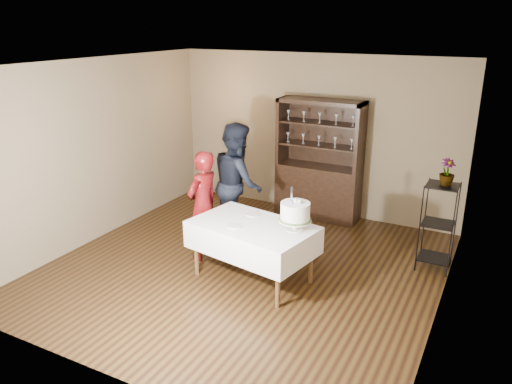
% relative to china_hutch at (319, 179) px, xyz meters
% --- Properties ---
extents(floor, '(5.00, 5.00, 0.00)m').
position_rel_china_hutch_xyz_m(floor, '(-0.20, -2.25, -0.66)').
color(floor, black).
rests_on(floor, ground).
extents(ceiling, '(5.00, 5.00, 0.00)m').
position_rel_china_hutch_xyz_m(ceiling, '(-0.20, -2.25, 2.04)').
color(ceiling, silver).
rests_on(ceiling, back_wall).
extents(back_wall, '(5.00, 0.02, 2.70)m').
position_rel_china_hutch_xyz_m(back_wall, '(-0.20, 0.25, 0.69)').
color(back_wall, brown).
rests_on(back_wall, floor).
extents(wall_left, '(0.02, 5.00, 2.70)m').
position_rel_china_hutch_xyz_m(wall_left, '(-2.70, -2.25, 0.69)').
color(wall_left, brown).
rests_on(wall_left, floor).
extents(wall_right, '(0.02, 5.00, 2.70)m').
position_rel_china_hutch_xyz_m(wall_right, '(2.30, -2.25, 0.69)').
color(wall_right, brown).
rests_on(wall_right, floor).
extents(china_hutch, '(1.40, 0.48, 2.00)m').
position_rel_china_hutch_xyz_m(china_hutch, '(0.00, 0.00, 0.00)').
color(china_hutch, black).
rests_on(china_hutch, floor).
extents(plant_etagere, '(0.42, 0.42, 1.20)m').
position_rel_china_hutch_xyz_m(plant_etagere, '(2.08, -1.05, -0.01)').
color(plant_etagere, black).
rests_on(plant_etagere, floor).
extents(cake_table, '(1.68, 1.21, 0.77)m').
position_rel_china_hutch_xyz_m(cake_table, '(0.04, -2.45, -0.08)').
color(cake_table, white).
rests_on(cake_table, floor).
extents(woman, '(0.45, 0.61, 1.55)m').
position_rel_china_hutch_xyz_m(woman, '(-0.87, -2.20, 0.11)').
color(woman, '#3C0705').
rests_on(woman, floor).
extents(man, '(1.09, 1.12, 1.82)m').
position_rel_china_hutch_xyz_m(man, '(-0.74, -1.45, 0.24)').
color(man, black).
rests_on(man, floor).
extents(cake, '(0.45, 0.45, 0.55)m').
position_rel_china_hutch_xyz_m(cake, '(0.58, -2.37, 0.32)').
color(cake, silver).
rests_on(cake, cake_table).
extents(plate_near, '(0.21, 0.21, 0.01)m').
position_rel_china_hutch_xyz_m(plate_near, '(-0.13, -2.63, 0.11)').
color(plate_near, silver).
rests_on(plate_near, cake_table).
extents(plate_far, '(0.21, 0.21, 0.01)m').
position_rel_china_hutch_xyz_m(plate_far, '(-0.11, -2.17, 0.11)').
color(plate_far, silver).
rests_on(plate_far, cake_table).
extents(potted_plant, '(0.27, 0.27, 0.35)m').
position_rel_china_hutch_xyz_m(potted_plant, '(2.11, -1.04, 0.70)').
color(potted_plant, '#46622E').
rests_on(potted_plant, plant_etagere).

